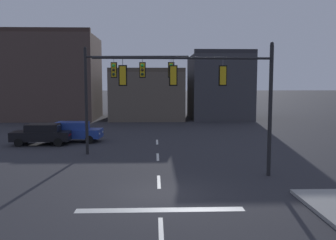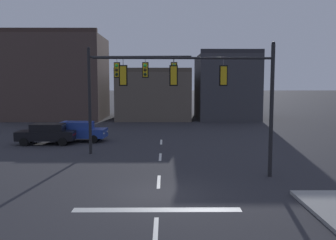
{
  "view_description": "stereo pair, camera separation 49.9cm",
  "coord_description": "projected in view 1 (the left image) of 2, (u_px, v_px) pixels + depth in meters",
  "views": [
    {
      "loc": [
        -0.19,
        -15.62,
        4.83
      ],
      "look_at": [
        0.45,
        2.18,
        3.0
      ],
      "focal_mm": 39.65,
      "sensor_mm": 36.0,
      "label": 1
    },
    {
      "loc": [
        0.3,
        -15.63,
        4.83
      ],
      "look_at": [
        0.45,
        2.18,
        3.0
      ],
      "focal_mm": 39.65,
      "sensor_mm": 36.0,
      "label": 2
    }
  ],
  "objects": [
    {
      "name": "car_lot_nearside",
      "position": [
        74.0,
        131.0,
        30.04
      ],
      "size": [
        4.56,
        2.19,
        1.61
      ],
      "color": "navy",
      "rests_on": "ground"
    },
    {
      "name": "signal_mast_near_side",
      "position": [
        213.0,
        86.0,
        18.53
      ],
      "size": [
        9.03,
        0.52,
        6.83
      ],
      "color": "black",
      "rests_on": "ground"
    },
    {
      "name": "lane_centreline",
      "position": [
        159.0,
        182.0,
        18.01
      ],
      "size": [
        0.16,
        26.4,
        0.01
      ],
      "color": "silver",
      "rests_on": "ground"
    },
    {
      "name": "car_lot_middle",
      "position": [
        42.0,
        134.0,
        28.56
      ],
      "size": [
        4.49,
        1.99,
        1.61
      ],
      "color": "black",
      "rests_on": "ground"
    },
    {
      "name": "ground_plane",
      "position": [
        159.0,
        194.0,
        16.03
      ],
      "size": [
        400.0,
        400.0,
        0.0
      ],
      "primitive_type": "plane",
      "color": "#2B2B30"
    },
    {
      "name": "stop_bar_paint",
      "position": [
        160.0,
        210.0,
        14.04
      ],
      "size": [
        6.4,
        0.5,
        0.01
      ],
      "primitive_type": "cube",
      "color": "silver",
      "rests_on": "ground"
    },
    {
      "name": "building_row",
      "position": [
        118.0,
        85.0,
        49.3
      ],
      "size": [
        32.16,
        12.87,
        11.2
      ],
      "color": "#473833",
      "rests_on": "ground"
    },
    {
      "name": "signal_mast_far_side",
      "position": [
        118.0,
        81.0,
        24.3
      ],
      "size": [
        6.84,
        0.75,
        7.14
      ],
      "color": "black",
      "rests_on": "ground"
    }
  ]
}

